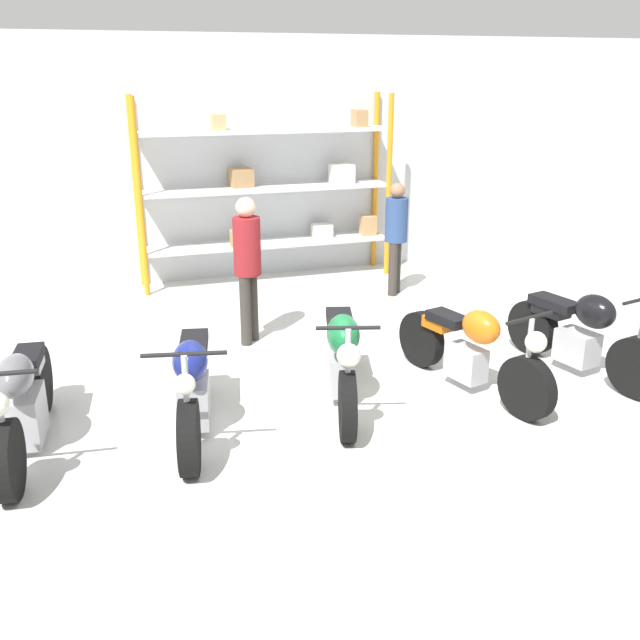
{
  "coord_description": "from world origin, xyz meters",
  "views": [
    {
      "loc": [
        -2.09,
        -6.08,
        3.1
      ],
      "look_at": [
        0.0,
        0.4,
        0.7
      ],
      "focal_mm": 40.0,
      "sensor_mm": 36.0,
      "label": 1
    }
  ],
  "objects_px": {
    "motorcycle_green": "(342,356)",
    "motorcycle_blue": "(193,387)",
    "person_browsing": "(396,230)",
    "motorcycle_grey": "(23,403)",
    "motorcycle_black": "(583,334)",
    "shelving_rack": "(275,187)",
    "motorcycle_orange": "(472,350)",
    "person_near_rack": "(247,259)"
  },
  "relations": [
    {
      "from": "motorcycle_orange",
      "to": "motorcycle_black",
      "type": "relative_size",
      "value": 1.05
    },
    {
      "from": "motorcycle_blue",
      "to": "motorcycle_orange",
      "type": "relative_size",
      "value": 0.96
    },
    {
      "from": "motorcycle_black",
      "to": "person_near_rack",
      "type": "xyz_separation_m",
      "value": [
        -3.18,
        2.01,
        0.58
      ]
    },
    {
      "from": "person_near_rack",
      "to": "motorcycle_orange",
      "type": "bearing_deg",
      "value": 172.28
    },
    {
      "from": "motorcycle_grey",
      "to": "person_browsing",
      "type": "bearing_deg",
      "value": 129.55
    },
    {
      "from": "motorcycle_green",
      "to": "motorcycle_blue",
      "type": "bearing_deg",
      "value": -67.54
    },
    {
      "from": "motorcycle_blue",
      "to": "motorcycle_green",
      "type": "relative_size",
      "value": 0.95
    },
    {
      "from": "motorcycle_black",
      "to": "person_browsing",
      "type": "bearing_deg",
      "value": 179.67
    },
    {
      "from": "shelving_rack",
      "to": "motorcycle_green",
      "type": "height_order",
      "value": "shelving_rack"
    },
    {
      "from": "motorcycle_grey",
      "to": "person_browsing",
      "type": "xyz_separation_m",
      "value": [
        4.82,
        3.2,
        0.51
      ]
    },
    {
      "from": "motorcycle_blue",
      "to": "person_near_rack",
      "type": "relative_size",
      "value": 1.15
    },
    {
      "from": "motorcycle_black",
      "to": "person_browsing",
      "type": "relative_size",
      "value": 1.23
    },
    {
      "from": "motorcycle_grey",
      "to": "motorcycle_blue",
      "type": "xyz_separation_m",
      "value": [
        1.42,
        -0.12,
        0.0
      ]
    },
    {
      "from": "motorcycle_blue",
      "to": "person_browsing",
      "type": "relative_size",
      "value": 1.25
    },
    {
      "from": "shelving_rack",
      "to": "motorcycle_grey",
      "type": "bearing_deg",
      "value": -126.87
    },
    {
      "from": "motorcycle_orange",
      "to": "motorcycle_black",
      "type": "height_order",
      "value": "motorcycle_black"
    },
    {
      "from": "motorcycle_grey",
      "to": "motorcycle_green",
      "type": "height_order",
      "value": "motorcycle_green"
    },
    {
      "from": "motorcycle_blue",
      "to": "motorcycle_orange",
      "type": "bearing_deg",
      "value": 101.69
    },
    {
      "from": "motorcycle_black",
      "to": "person_near_rack",
      "type": "height_order",
      "value": "person_near_rack"
    },
    {
      "from": "motorcycle_grey",
      "to": "person_near_rack",
      "type": "bearing_deg",
      "value": 134.86
    },
    {
      "from": "shelving_rack",
      "to": "person_near_rack",
      "type": "bearing_deg",
      "value": -111.24
    },
    {
      "from": "motorcycle_grey",
      "to": "motorcycle_green",
      "type": "relative_size",
      "value": 1.02
    },
    {
      "from": "shelving_rack",
      "to": "motorcycle_orange",
      "type": "xyz_separation_m",
      "value": [
        0.82,
        -4.62,
        -0.98
      ]
    },
    {
      "from": "motorcycle_green",
      "to": "motorcycle_black",
      "type": "distance_m",
      "value": 2.68
    },
    {
      "from": "motorcycle_black",
      "to": "shelving_rack",
      "type": "bearing_deg",
      "value": -167.83
    },
    {
      "from": "motorcycle_orange",
      "to": "motorcycle_green",
      "type": "bearing_deg",
      "value": -111.0
    },
    {
      "from": "person_browsing",
      "to": "person_near_rack",
      "type": "xyz_separation_m",
      "value": [
        -2.44,
        -1.28,
        0.09
      ]
    },
    {
      "from": "motorcycle_green",
      "to": "motorcycle_grey",
      "type": "bearing_deg",
      "value": -73.06
    },
    {
      "from": "shelving_rack",
      "to": "person_browsing",
      "type": "height_order",
      "value": "shelving_rack"
    },
    {
      "from": "motorcycle_blue",
      "to": "person_near_rack",
      "type": "bearing_deg",
      "value": 166.12
    },
    {
      "from": "shelving_rack",
      "to": "person_browsing",
      "type": "xyz_separation_m",
      "value": [
        1.43,
        -1.32,
        -0.47
      ]
    },
    {
      "from": "motorcycle_grey",
      "to": "motorcycle_orange",
      "type": "xyz_separation_m",
      "value": [
        4.21,
        -0.1,
        0.0
      ]
    },
    {
      "from": "motorcycle_orange",
      "to": "person_browsing",
      "type": "height_order",
      "value": "person_browsing"
    },
    {
      "from": "motorcycle_grey",
      "to": "person_near_rack",
      "type": "height_order",
      "value": "person_near_rack"
    },
    {
      "from": "person_browsing",
      "to": "motorcycle_grey",
      "type": "bearing_deg",
      "value": 72.68
    },
    {
      "from": "person_browsing",
      "to": "person_near_rack",
      "type": "height_order",
      "value": "person_near_rack"
    },
    {
      "from": "shelving_rack",
      "to": "motorcycle_grey",
      "type": "distance_m",
      "value": 5.74
    },
    {
      "from": "motorcycle_black",
      "to": "motorcycle_grey",
      "type": "bearing_deg",
      "value": -103.88
    },
    {
      "from": "motorcycle_green",
      "to": "motorcycle_black",
      "type": "relative_size",
      "value": 1.07
    },
    {
      "from": "person_near_rack",
      "to": "motorcycle_black",
      "type": "bearing_deg",
      "value": -172.15
    },
    {
      "from": "shelving_rack",
      "to": "motorcycle_orange",
      "type": "bearing_deg",
      "value": -79.89
    },
    {
      "from": "shelving_rack",
      "to": "motorcycle_orange",
      "type": "height_order",
      "value": "shelving_rack"
    }
  ]
}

